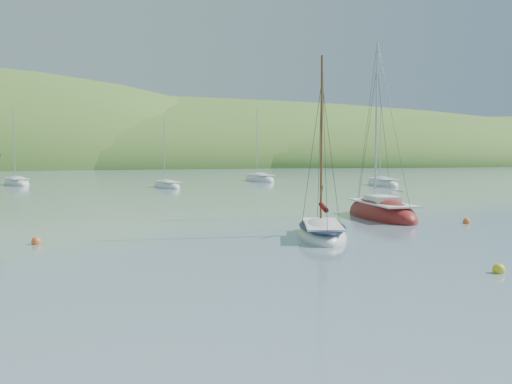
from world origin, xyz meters
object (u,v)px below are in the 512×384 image
object	(u,v)px
distant_sloop_b	(259,180)
distant_sloop_d	(383,184)
sloop_red	(381,214)
distant_sloop_a	(167,186)
distant_sloop_c	(17,184)
daysailer_white	(322,233)

from	to	relation	value
distant_sloop_b	distant_sloop_d	xyz separation A→B (m)	(11.65, -14.74, -0.01)
sloop_red	distant_sloop_b	world-z (taller)	sloop_red
distant_sloop_d	distant_sloop_a	bearing A→B (deg)	178.25
distant_sloop_b	distant_sloop_c	world-z (taller)	distant_sloop_b
sloop_red	distant_sloop_d	distance (m)	35.29
daysailer_white	distant_sloop_d	bearing A→B (deg)	75.66
daysailer_white	distant_sloop_c	xyz separation A→B (m)	(-20.07, 52.11, -0.04)
sloop_red	distant_sloop_d	size ratio (longest dim) A/B	1.16
distant_sloop_c	distant_sloop_d	bearing A→B (deg)	-36.23
distant_sloop_b	distant_sloop_d	size ratio (longest dim) A/B	1.08
sloop_red	distant_sloop_b	distance (m)	45.95
distant_sloop_d	sloop_red	bearing A→B (deg)	-112.70
distant_sloop_c	distant_sloop_d	size ratio (longest dim) A/B	0.99
distant_sloop_b	distant_sloop_d	distance (m)	18.79
sloop_red	distant_sloop_b	xyz separation A→B (m)	(5.42, 45.63, -0.04)
sloop_red	distant_sloop_a	bearing A→B (deg)	109.59
daysailer_white	distant_sloop_a	size ratio (longest dim) A/B	1.09
distant_sloop_a	distant_sloop_b	size ratio (longest dim) A/B	0.77
distant_sloop_c	distant_sloop_b	bearing A→B (deg)	-17.62
distant_sloop_b	distant_sloop_d	bearing A→B (deg)	-57.98
sloop_red	distant_sloop_c	distance (m)	52.85
sloop_red	distant_sloop_c	bearing A→B (deg)	125.28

